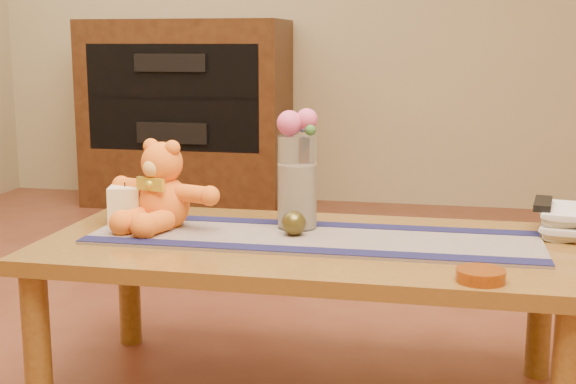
% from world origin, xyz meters
% --- Properties ---
extents(coffee_table_top, '(1.40, 0.70, 0.04)m').
position_xyz_m(coffee_table_top, '(0.00, 0.00, 0.43)').
color(coffee_table_top, brown).
rests_on(coffee_table_top, floor).
extents(table_leg_fl, '(0.07, 0.07, 0.41)m').
position_xyz_m(table_leg_fl, '(-0.64, -0.29, 0.21)').
color(table_leg_fl, brown).
rests_on(table_leg_fl, floor).
extents(table_leg_bl, '(0.07, 0.07, 0.41)m').
position_xyz_m(table_leg_bl, '(-0.64, 0.29, 0.21)').
color(table_leg_bl, brown).
rests_on(table_leg_bl, floor).
extents(table_leg_br, '(0.07, 0.07, 0.41)m').
position_xyz_m(table_leg_br, '(0.64, 0.29, 0.21)').
color(table_leg_br, brown).
rests_on(table_leg_br, floor).
extents(persian_runner, '(1.20, 0.37, 0.01)m').
position_xyz_m(persian_runner, '(0.01, 0.02, 0.45)').
color(persian_runner, '#1D1A49').
rests_on(persian_runner, coffee_table_top).
extents(runner_border_near, '(1.20, 0.08, 0.00)m').
position_xyz_m(runner_border_near, '(0.02, -0.13, 0.46)').
color(runner_border_near, '#14143C').
rests_on(runner_border_near, persian_runner).
extents(runner_border_far, '(1.20, 0.08, 0.00)m').
position_xyz_m(runner_border_far, '(0.01, 0.16, 0.46)').
color(runner_border_far, '#14143C').
rests_on(runner_border_far, persian_runner).
extents(teddy_bear, '(0.42, 0.38, 0.23)m').
position_xyz_m(teddy_bear, '(-0.42, 0.05, 0.57)').
color(teddy_bear, orange).
rests_on(teddy_bear, persian_runner).
extents(pillar_candle, '(0.11, 0.11, 0.11)m').
position_xyz_m(pillar_candle, '(-0.54, 0.06, 0.51)').
color(pillar_candle, '#FFF0BB').
rests_on(pillar_candle, persian_runner).
extents(candle_wick, '(0.00, 0.00, 0.01)m').
position_xyz_m(candle_wick, '(-0.54, 0.06, 0.57)').
color(candle_wick, black).
rests_on(candle_wick, pillar_candle).
extents(glass_vase, '(0.11, 0.11, 0.26)m').
position_xyz_m(glass_vase, '(-0.05, 0.11, 0.59)').
color(glass_vase, silver).
rests_on(glass_vase, persian_runner).
extents(potpourri_fill, '(0.09, 0.09, 0.18)m').
position_xyz_m(potpourri_fill, '(-0.05, 0.11, 0.55)').
color(potpourri_fill, beige).
rests_on(potpourri_fill, glass_vase).
extents(rose_left, '(0.07, 0.07, 0.07)m').
position_xyz_m(rose_left, '(-0.07, 0.10, 0.75)').
color(rose_left, '#E04F83').
rests_on(rose_left, glass_vase).
extents(rose_right, '(0.06, 0.06, 0.06)m').
position_xyz_m(rose_right, '(-0.02, 0.11, 0.76)').
color(rose_right, '#E04F83').
rests_on(rose_right, glass_vase).
extents(blue_flower_back, '(0.04, 0.04, 0.04)m').
position_xyz_m(blue_flower_back, '(-0.04, 0.14, 0.75)').
color(blue_flower_back, '#5361B5').
rests_on(blue_flower_back, glass_vase).
extents(blue_flower_side, '(0.04, 0.04, 0.04)m').
position_xyz_m(blue_flower_side, '(-0.08, 0.13, 0.74)').
color(blue_flower_side, '#5361B5').
rests_on(blue_flower_side, glass_vase).
extents(leaf_sprig, '(0.03, 0.03, 0.03)m').
position_xyz_m(leaf_sprig, '(-0.01, 0.09, 0.74)').
color(leaf_sprig, '#33662D').
rests_on(leaf_sprig, glass_vase).
extents(bronze_ball, '(0.08, 0.08, 0.07)m').
position_xyz_m(bronze_ball, '(-0.04, 0.02, 0.49)').
color(bronze_ball, '#474017').
rests_on(bronze_ball, persian_runner).
extents(book_bottom, '(0.18, 0.24, 0.02)m').
position_xyz_m(book_bottom, '(0.62, 0.22, 0.46)').
color(book_bottom, beige).
rests_on(book_bottom, coffee_table_top).
extents(book_lower, '(0.21, 0.25, 0.02)m').
position_xyz_m(book_lower, '(0.63, 0.22, 0.48)').
color(book_lower, beige).
rests_on(book_lower, book_bottom).
extents(book_upper, '(0.17, 0.23, 0.02)m').
position_xyz_m(book_upper, '(0.62, 0.23, 0.50)').
color(book_upper, beige).
rests_on(book_upper, book_lower).
extents(book_top, '(0.20, 0.25, 0.02)m').
position_xyz_m(book_top, '(0.63, 0.22, 0.52)').
color(book_top, beige).
rests_on(book_top, book_upper).
extents(tv_remote, '(0.07, 0.16, 0.02)m').
position_xyz_m(tv_remote, '(0.62, 0.21, 0.54)').
color(tv_remote, black).
rests_on(tv_remote, book_top).
extents(amber_dish, '(0.14, 0.14, 0.03)m').
position_xyz_m(amber_dish, '(0.44, -0.28, 0.46)').
color(amber_dish, '#BF5914').
rests_on(amber_dish, coffee_table_top).
extents(media_cabinet, '(1.20, 0.50, 1.10)m').
position_xyz_m(media_cabinet, '(-1.20, 2.48, 0.55)').
color(media_cabinet, black).
rests_on(media_cabinet, floor).
extents(cabinet_cavity, '(1.02, 0.03, 0.61)m').
position_xyz_m(cabinet_cavity, '(-1.20, 2.25, 0.66)').
color(cabinet_cavity, black).
rests_on(cabinet_cavity, media_cabinet).
extents(cabinet_shelf, '(1.02, 0.20, 0.02)m').
position_xyz_m(cabinet_shelf, '(-1.20, 2.33, 0.66)').
color(cabinet_shelf, black).
rests_on(cabinet_shelf, media_cabinet).
extents(stereo_upper, '(0.42, 0.28, 0.10)m').
position_xyz_m(stereo_upper, '(-1.20, 2.35, 0.86)').
color(stereo_upper, black).
rests_on(stereo_upper, media_cabinet).
extents(stereo_lower, '(0.42, 0.28, 0.12)m').
position_xyz_m(stereo_lower, '(-1.20, 2.35, 0.46)').
color(stereo_lower, black).
rests_on(stereo_lower, media_cabinet).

